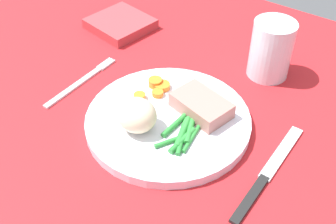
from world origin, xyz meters
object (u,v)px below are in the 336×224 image
dinner_plate (168,121)px  napkin (120,24)px  knife (267,174)px  fork (81,82)px  water_glass (270,53)px  meat_portion (201,105)px

dinner_plate → napkin: (-24.81, 17.94, 0.20)cm
knife → napkin: size_ratio=1.79×
fork → dinner_plate: bearing=3.8°
water_glass → napkin: size_ratio=0.89×
meat_portion → water_glass: bearing=79.0°
dinner_plate → meat_portion: 5.67cm
napkin → fork: bearing=-70.9°
fork → knife: 35.49cm
dinner_plate → knife: size_ratio=1.24×
dinner_plate → water_glass: water_glass is taller
water_glass → meat_portion: bearing=-101.0°
meat_portion → napkin: size_ratio=0.78×
fork → knife: bearing=2.9°
meat_portion → knife: (13.54, -4.30, -2.64)cm
meat_portion → knife: 14.45cm
dinner_plate → meat_portion: (3.44, 4.01, 2.04)cm
knife → water_glass: (-10.23, 21.36, 4.14)cm
dinner_plate → water_glass: size_ratio=2.49×
knife → dinner_plate: bearing=-178.3°
knife → water_glass: size_ratio=2.00×
dinner_plate → water_glass: (6.75, 21.07, 3.54)cm
dinner_plate → knife: bearing=-1.0°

